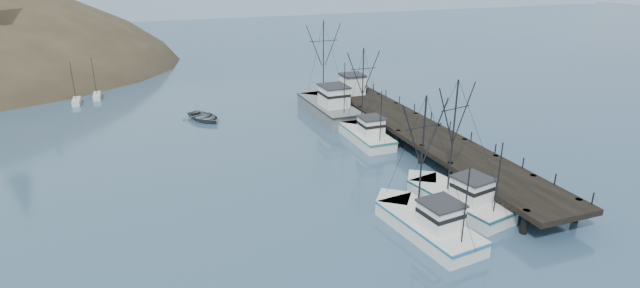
% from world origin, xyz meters
% --- Properties ---
extents(ground, '(400.00, 400.00, 0.00)m').
position_xyz_m(ground, '(0.00, 0.00, 0.00)').
color(ground, '#2E4A67').
rests_on(ground, ground).
extents(pier, '(6.00, 44.00, 2.00)m').
position_xyz_m(pier, '(14.00, 16.00, 1.69)').
color(pier, black).
rests_on(pier, ground).
extents(distant_ridge, '(360.00, 40.00, 26.00)m').
position_xyz_m(distant_ridge, '(10.00, 170.00, 0.00)').
color(distant_ridge, '#9EB2C6').
rests_on(distant_ridge, ground).
extents(distant_ridge_far, '(180.00, 25.00, 18.00)m').
position_xyz_m(distant_ridge_far, '(-40.00, 185.00, 0.00)').
color(distant_ridge_far, silver).
rests_on(distant_ridge_far, ground).
extents(moored_sailboats, '(24.32, 20.60, 6.35)m').
position_xyz_m(moored_sailboats, '(-31.79, 57.84, 0.33)').
color(moored_sailboats, silver).
rests_on(moored_sailboats, ground).
extents(trawler_near, '(5.48, 11.13, 11.24)m').
position_xyz_m(trawler_near, '(9.14, 1.65, 0.82)').
color(trawler_near, silver).
rests_on(trawler_near, ground).
extents(trawler_mid, '(4.91, 11.24, 11.08)m').
position_xyz_m(trawler_mid, '(4.35, -1.18, 0.82)').
color(trawler_mid, silver).
rests_on(trawler_mid, ground).
extents(trawler_far, '(3.44, 10.57, 10.97)m').
position_xyz_m(trawler_far, '(8.92, 19.29, 0.82)').
color(trawler_far, silver).
rests_on(trawler_far, ground).
extents(work_vessel, '(4.78, 15.15, 12.76)m').
position_xyz_m(work_vessel, '(8.46, 30.07, 1.23)').
color(work_vessel, slate).
rests_on(work_vessel, ground).
extents(pier_shed, '(3.00, 3.20, 2.80)m').
position_xyz_m(pier_shed, '(13.13, 32.50, 3.42)').
color(pier_shed, silver).
rests_on(pier_shed, pier).
extents(pickup_truck, '(5.74, 3.92, 1.46)m').
position_xyz_m(pickup_truck, '(13.78, 34.00, 2.73)').
color(pickup_truck, silver).
rests_on(pickup_truck, pier).
extents(motorboat, '(6.26, 7.08, 1.21)m').
position_xyz_m(motorboat, '(-7.51, 33.66, 0.00)').
color(motorboat, '#52565C').
rests_on(motorboat, ground).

